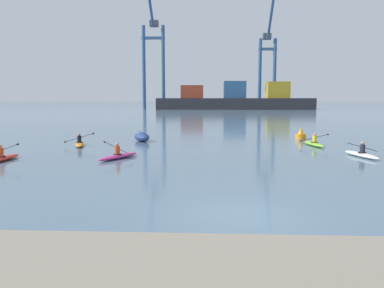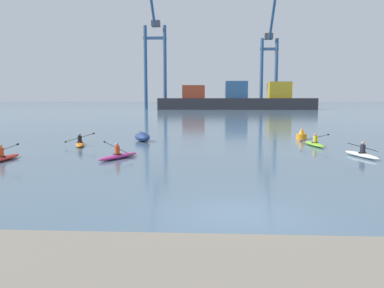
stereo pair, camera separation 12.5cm
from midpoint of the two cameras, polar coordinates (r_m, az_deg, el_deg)
name	(u,v)px [view 1 (the left image)]	position (r m, az deg, el deg)	size (l,w,h in m)	color
ground_plane	(241,215)	(12.22, 6.83, -10.15)	(800.00, 800.00, 0.00)	slate
container_barge	(235,100)	(127.79, 6.23, 6.32)	(49.23, 10.23, 8.89)	#28282D
gantry_crane_west	(153,52)	(137.30, -5.65, 13.05)	(7.83, 17.80, 40.57)	#335684
gantry_crane_west_mid	(268,58)	(140.90, 10.83, 12.05)	(6.25, 18.45, 38.24)	#335684
capsized_dinghy	(142,137)	(32.78, -7.36, 1.01)	(2.07, 2.82, 0.76)	navy
channel_buoy	(301,135)	(35.49, 15.30, 1.27)	(0.90, 0.90, 1.00)	orange
kayak_red	(2,158)	(24.73, -25.84, -1.83)	(2.18, 3.42, 1.05)	red
kayak_white	(361,154)	(25.89, 23.09, -1.34)	(2.18, 3.45, 0.97)	silver
kayak_lime	(314,144)	(30.72, 17.05, 0.07)	(2.23, 3.45, 0.95)	#7ABC2D
kayak_magenta	(118,156)	(23.56, -10.72, -1.66)	(2.05, 3.31, 1.02)	#C13384
kayak_orange	(79,144)	(30.57, -16.02, 0.07)	(2.13, 3.42, 0.97)	orange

